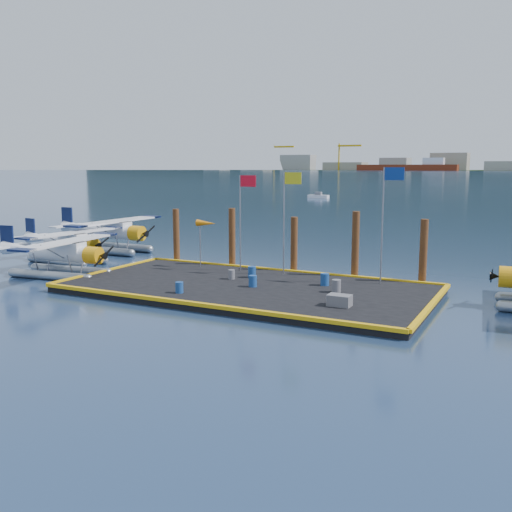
{
  "coord_description": "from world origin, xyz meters",
  "views": [
    {
      "loc": [
        14.56,
        -27.49,
        6.97
      ],
      "look_at": [
        -0.47,
        2.0,
        1.73
      ],
      "focal_mm": 40.0,
      "sensor_mm": 36.0,
      "label": 1
    }
  ],
  "objects": [
    {
      "name": "seaplane_b",
      "position": [
        -15.91,
        2.67,
        1.33
      ],
      "size": [
        7.82,
        8.62,
        3.06
      ],
      "rotation": [
        0.0,
        0.0,
        -1.65
      ],
      "color": "gray",
      "rests_on": "ground"
    },
    {
      "name": "flagpole_red",
      "position": [
        -2.29,
        3.8,
        4.4
      ],
      "size": [
        1.14,
        0.08,
        6.0
      ],
      "color": "gray",
      "rests_on": "dock"
    },
    {
      "name": "windsock",
      "position": [
        -5.03,
        3.8,
        3.23
      ],
      "size": [
        1.4,
        0.44,
        3.12
      ],
      "color": "gray",
      "rests_on": "dock"
    },
    {
      "name": "ground",
      "position": [
        0.0,
        0.0,
        0.0
      ],
      "size": [
        4000.0,
        4000.0,
        0.0
      ],
      "primitive_type": "plane",
      "color": "#19314B",
      "rests_on": "ground"
    },
    {
      "name": "dock_bumpers",
      "position": [
        0.0,
        0.0,
        0.49
      ],
      "size": [
        20.25,
        10.25,
        0.18
      ],
      "primitive_type": null,
      "color": "#E5AB0D",
      "rests_on": "dock"
    },
    {
      "name": "piling_4",
      "position": [
        8.5,
        5.4,
        2.0
      ],
      "size": [
        0.44,
        0.44,
        4.0
      ],
      "primitive_type": "cylinder",
      "color": "#442213",
      "rests_on": "ground"
    },
    {
      "name": "drum_5",
      "position": [
        -1.62,
        1.1,
        0.68
      ],
      "size": [
        0.39,
        0.39,
        0.55
      ],
      "primitive_type": "cylinder",
      "color": "#5E5E63",
      "rests_on": "dock"
    },
    {
      "name": "drum_4",
      "position": [
        3.87,
        1.9,
        0.73
      ],
      "size": [
        0.48,
        0.48,
        0.67
      ],
      "primitive_type": "cylinder",
      "color": "navy",
      "rests_on": "dock"
    },
    {
      "name": "flagpole_blue",
      "position": [
        6.7,
        3.8,
        4.69
      ],
      "size": [
        1.14,
        0.08,
        6.5
      ],
      "color": "gray",
      "rests_on": "dock"
    },
    {
      "name": "seaplane_a",
      "position": [
        -12.32,
        -1.43,
        1.37
      ],
      "size": [
        8.05,
        8.88,
        3.14
      ],
      "rotation": [
        0.0,
        0.0,
        -1.45
      ],
      "color": "gray",
      "rests_on": "ground"
    },
    {
      "name": "piling_0",
      "position": [
        -8.5,
        5.4,
        2.0
      ],
      "size": [
        0.44,
        0.44,
        4.0
      ],
      "primitive_type": "cylinder",
      "color": "#442213",
      "rests_on": "ground"
    },
    {
      "name": "drum_1",
      "position": [
        0.47,
        -0.24,
        0.72
      ],
      "size": [
        0.45,
        0.45,
        0.63
      ],
      "primitive_type": "cylinder",
      "color": "navy",
      "rests_on": "dock"
    },
    {
      "name": "piling_1",
      "position": [
        -4.0,
        5.4,
        2.1
      ],
      "size": [
        0.44,
        0.44,
        4.2
      ],
      "primitive_type": "cylinder",
      "color": "#442213",
      "rests_on": "ground"
    },
    {
      "name": "drum_3",
      "position": [
        -2.24,
        -3.36,
        0.69
      ],
      "size": [
        0.41,
        0.41,
        0.58
      ],
      "primitive_type": "cylinder",
      "color": "navy",
      "rests_on": "dock"
    },
    {
      "name": "dock",
      "position": [
        0.0,
        0.0,
        0.2
      ],
      "size": [
        20.0,
        10.0,
        0.4
      ],
      "primitive_type": "cube",
      "color": "black",
      "rests_on": "ground"
    },
    {
      "name": "crate",
      "position": [
        6.14,
        -2.25,
        0.67
      ],
      "size": [
        1.09,
        0.73,
        0.55
      ],
      "primitive_type": "cube",
      "color": "#5E5E63",
      "rests_on": "dock"
    },
    {
      "name": "piling_3",
      "position": [
        4.5,
        5.4,
        2.15
      ],
      "size": [
        0.44,
        0.44,
        4.3
      ],
      "primitive_type": "cylinder",
      "color": "#442213",
      "rests_on": "ground"
    },
    {
      "name": "seaplane_c",
      "position": [
        -16.61,
        8.1,
        1.53
      ],
      "size": [
        8.94,
        9.84,
        3.52
      ],
      "rotation": [
        0.0,
        0.0,
        -1.58
      ],
      "color": "gray",
      "rests_on": "ground"
    },
    {
      "name": "drum_0",
      "position": [
        -0.77,
        2.06,
        0.73
      ],
      "size": [
        0.47,
        0.47,
        0.66
      ],
      "primitive_type": "cylinder",
      "color": "navy",
      "rests_on": "dock"
    },
    {
      "name": "drum_2",
      "position": [
        5.02,
        0.51,
        0.74
      ],
      "size": [
        0.48,
        0.48,
        0.68
      ],
      "primitive_type": "cylinder",
      "color": "#5E5E63",
      "rests_on": "dock"
    },
    {
      "name": "flagpole_yellow",
      "position": [
        0.7,
        3.8,
        4.51
      ],
      "size": [
        1.14,
        0.08,
        6.2
      ],
      "color": "gray",
      "rests_on": "dock"
    },
    {
      "name": "piling_2",
      "position": [
        0.5,
        5.4,
        1.9
      ],
      "size": [
        0.44,
        0.44,
        3.8
      ],
      "primitive_type": "cylinder",
      "color": "#442213",
      "rests_on": "ground"
    }
  ]
}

